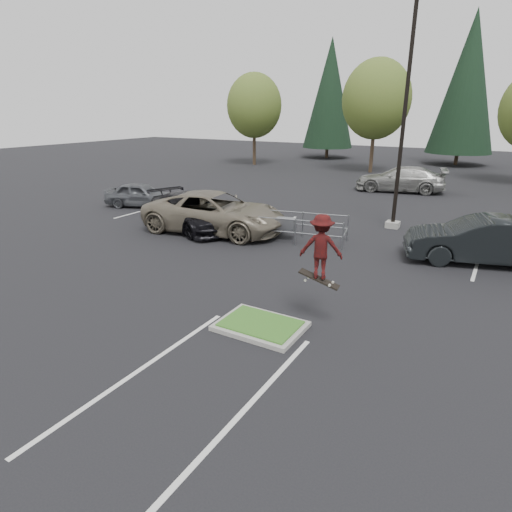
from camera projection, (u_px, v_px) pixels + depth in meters
The scene contains 15 objects.
ground at pixel (260, 328), 11.24m from camera, with size 120.00×120.00×0.00m, color black.
grass_median at pixel (260, 325), 11.21m from camera, with size 2.20×1.60×0.16m.
stall_lines at pixel (307, 256), 16.80m from camera, with size 22.62×17.60×0.01m.
light_pole at pixel (403, 130), 19.29m from camera, with size 0.70×0.60×10.12m.
decid_a at pixel (254, 108), 42.53m from camera, with size 5.44×5.44×8.91m.
decid_b at pixel (376, 102), 37.03m from camera, with size 5.89×5.89×9.64m.
conif_a at pixel (330, 94), 48.24m from camera, with size 5.72×5.72×13.00m.
conif_b at pixel (467, 83), 41.68m from camera, with size 6.38×6.38×14.50m.
cart_corral at pixel (289, 224), 18.62m from camera, with size 4.24×2.21×1.15m.
skateboarder at pixel (321, 247), 10.71m from camera, with size 1.21×0.90×1.90m.
car_l_tan at pixel (214, 212), 19.76m from camera, with size 3.07×6.67×1.85m, color #786E5B.
car_l_black at pixel (189, 211), 20.52m from camera, with size 2.28×5.60×1.62m, color black.
car_l_grey at pixel (140, 195), 25.06m from camera, with size 1.66×4.11×1.40m, color #4B4D52.
car_r_charc at pixel (482, 240), 15.76m from camera, with size 1.85×5.31×1.75m, color black.
car_far_silver at pixel (401, 179), 29.57m from camera, with size 2.41×5.93×1.72m, color #979792.
Camera 1 is at (4.98, -8.69, 5.46)m, focal length 30.00 mm.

